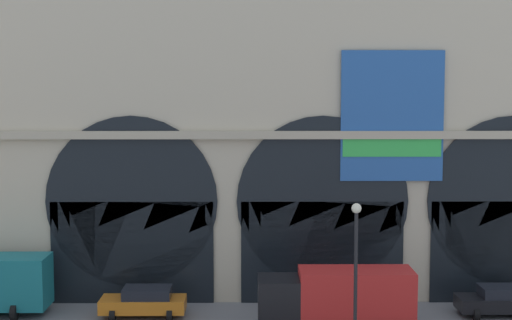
# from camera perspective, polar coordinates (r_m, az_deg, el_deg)

# --- Properties ---
(station_building) EXTENTS (43.96, 5.88, 20.48)m
(station_building) POSITION_cam_1_polar(r_m,az_deg,el_deg) (44.92, 4.67, 2.95)
(station_building) COLOR beige
(station_building) RESTS_ON ground
(car_midwest) EXTENTS (4.40, 2.22, 1.55)m
(car_midwest) POSITION_cam_1_polar(r_m,az_deg,el_deg) (41.18, -8.25, -10.30)
(car_midwest) COLOR orange
(car_midwest) RESTS_ON ground
(box_truck_center) EXTENTS (7.50, 2.91, 3.12)m
(box_truck_center) POSITION_cam_1_polar(r_m,az_deg,el_deg) (38.19, 6.03, -10.12)
(box_truck_center) COLOR black
(box_truck_center) RESTS_ON ground
(car_mideast) EXTENTS (4.40, 2.22, 1.55)m
(car_mideast) POSITION_cam_1_polar(r_m,az_deg,el_deg) (42.93, 17.62, -9.85)
(car_mideast) COLOR black
(car_mideast) RESTS_ON ground
(street_lamp_quayside) EXTENTS (0.44, 0.44, 6.90)m
(street_lamp_quayside) POSITION_cam_1_polar(r_m,az_deg,el_deg) (34.09, 7.38, -7.33)
(street_lamp_quayside) COLOR black
(street_lamp_quayside) RESTS_ON ground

